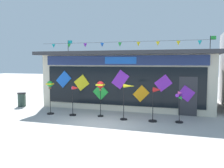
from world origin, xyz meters
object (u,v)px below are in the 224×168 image
object	(u,v)px
wind_spinner_left	(74,98)
trash_bin	(22,99)
wind_spinner_right	(156,99)
kite_shop_building	(132,78)
wind_spinner_far_right	(180,103)
wind_spinner_center_left	(100,88)
wind_spinner_far_left	(50,90)
wind_spinner_center_right	(127,96)

from	to	relation	value
wind_spinner_left	trash_bin	xyz separation A→B (m)	(-4.34, 1.44, -0.50)
wind_spinner_left	wind_spinner_right	xyz separation A→B (m)	(4.13, -0.05, 0.11)
kite_shop_building	wind_spinner_far_right	xyz separation A→B (m)	(3.25, -4.51, -0.80)
wind_spinner_left	trash_bin	bearing A→B (deg)	161.67
wind_spinner_left	wind_spinner_far_right	size ratio (longest dim) A/B	1.05
wind_spinner_right	kite_shop_building	bearing A→B (deg)	115.23
wind_spinner_left	kite_shop_building	bearing A→B (deg)	67.25
wind_spinner_center_left	wind_spinner_far_right	distance (m)	3.89
trash_bin	wind_spinner_center_left	bearing A→B (deg)	-12.04
wind_spinner_far_left	wind_spinner_center_right	bearing A→B (deg)	-0.79
wind_spinner_far_left	wind_spinner_center_left	xyz separation A→B (m)	(2.72, 0.27, 0.18)
wind_spinner_center_left	wind_spinner_far_right	xyz separation A→B (m)	(3.85, -0.13, -0.57)
wind_spinner_far_left	wind_spinner_right	world-z (taller)	wind_spinner_far_left
kite_shop_building	wind_spinner_center_left	xyz separation A→B (m)	(-0.60, -4.38, -0.23)
trash_bin	wind_spinner_far_right	bearing A→B (deg)	-8.02
wind_spinner_center_left	trash_bin	xyz separation A→B (m)	(-5.67, 1.21, -1.03)
wind_spinner_right	wind_spinner_far_right	bearing A→B (deg)	7.66
wind_spinner_center_right	wind_spinner_far_right	world-z (taller)	wind_spinner_center_right
wind_spinner_far_right	wind_spinner_far_left	bearing A→B (deg)	-178.80
wind_spinner_center_right	trash_bin	xyz separation A→B (m)	(-7.14, 1.54, -0.71)
wind_spinner_right	trash_bin	bearing A→B (deg)	170.06
wind_spinner_center_right	wind_spinner_far_right	bearing A→B (deg)	4.67
wind_spinner_left	wind_spinner_center_right	distance (m)	2.81
wind_spinner_left	wind_spinner_right	size ratio (longest dim) A/B	0.95
wind_spinner_center_right	wind_spinner_far_right	xyz separation A→B (m)	(2.38, 0.19, -0.25)
wind_spinner_far_left	wind_spinner_far_right	world-z (taller)	wind_spinner_far_left
wind_spinner_center_right	wind_spinner_left	bearing A→B (deg)	177.99
kite_shop_building	wind_spinner_center_left	world-z (taller)	kite_shop_building
wind_spinner_center_right	wind_spinner_right	world-z (taller)	wind_spinner_center_right
wind_spinner_far_right	kite_shop_building	bearing A→B (deg)	125.75
kite_shop_building	trash_bin	xyz separation A→B (m)	(-6.27, -3.17, -1.26)
kite_shop_building	wind_spinner_left	size ratio (longest dim) A/B	6.77
kite_shop_building	wind_spinner_far_left	distance (m)	5.73
kite_shop_building	wind_spinner_right	size ratio (longest dim) A/B	6.43
wind_spinner_far_right	trash_bin	world-z (taller)	wind_spinner_far_right
wind_spinner_left	wind_spinner_center_left	bearing A→B (deg)	9.68
wind_spinner_center_left	wind_spinner_right	size ratio (longest dim) A/B	1.12
wind_spinner_left	wind_spinner_far_right	world-z (taller)	wind_spinner_left
kite_shop_building	wind_spinner_left	world-z (taller)	kite_shop_building
wind_spinner_right	wind_spinner_far_left	bearing A→B (deg)	179.95
wind_spinner_far_left	wind_spinner_far_right	distance (m)	6.58
wind_spinner_center_right	trash_bin	world-z (taller)	wind_spinner_center_right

